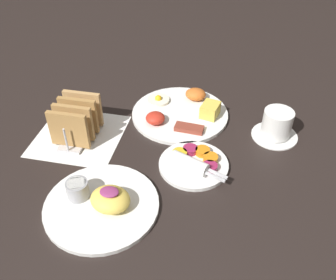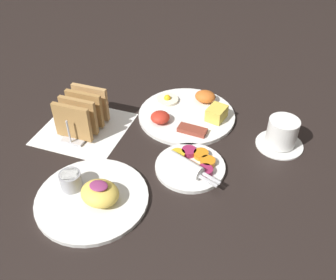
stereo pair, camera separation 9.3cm
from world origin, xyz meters
name	(u,v)px [view 1 (the left image)]	position (x,y,z in m)	size (l,w,h in m)	color
ground_plane	(142,160)	(0.00, 0.00, 0.00)	(3.00, 3.00, 0.00)	black
napkin_flat	(80,135)	(-0.19, 0.06, 0.00)	(0.22, 0.22, 0.00)	white
plate_breakfast	(182,112)	(0.06, 0.21, 0.01)	(0.27, 0.27, 0.05)	white
plate_condiments	(194,163)	(0.13, 0.01, 0.01)	(0.17, 0.17, 0.04)	white
plate_foreground	(101,202)	(-0.05, -0.16, 0.01)	(0.25, 0.25, 0.06)	white
toast_rack	(77,120)	(-0.19, 0.06, 0.05)	(0.10, 0.15, 0.10)	#B7B7BC
coffee_cup	(277,125)	(0.32, 0.16, 0.04)	(0.12, 0.12, 0.08)	white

